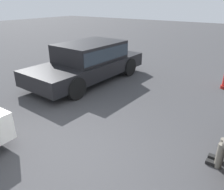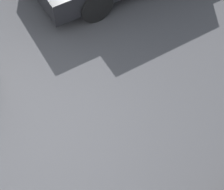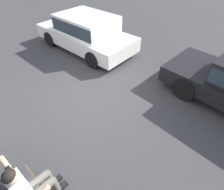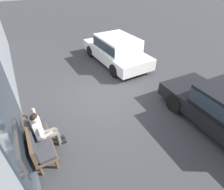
{
  "view_description": "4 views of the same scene",
  "coord_description": "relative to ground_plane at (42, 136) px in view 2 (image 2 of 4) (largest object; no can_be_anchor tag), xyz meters",
  "views": [
    {
      "loc": [
        2.18,
        2.6,
        2.73
      ],
      "look_at": [
        -1.45,
        0.02,
        0.8
      ],
      "focal_mm": 35.0,
      "sensor_mm": 36.0,
      "label": 1
    },
    {
      "loc": [
        0.35,
        2.6,
        5.0
      ],
      "look_at": [
        -0.98,
        0.56,
        1.14
      ],
      "focal_mm": 55.0,
      "sensor_mm": 36.0,
      "label": 2
    },
    {
      "loc": [
        -3.23,
        2.6,
        3.61
      ],
      "look_at": [
        -1.08,
        0.28,
        0.81
      ],
      "focal_mm": 28.0,
      "sensor_mm": 36.0,
      "label": 3
    },
    {
      "loc": [
        -5.32,
        2.6,
        4.32
      ],
      "look_at": [
        -1.14,
        0.3,
        0.83
      ],
      "focal_mm": 28.0,
      "sensor_mm": 36.0,
      "label": 4
    }
  ],
  "objects": [
    {
      "name": "ground_plane",
      "position": [
        0.0,
        0.0,
        0.0
      ],
      "size": [
        60.0,
        60.0,
        0.0
      ],
      "primitive_type": "plane",
      "color": "#38383A"
    }
  ]
}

